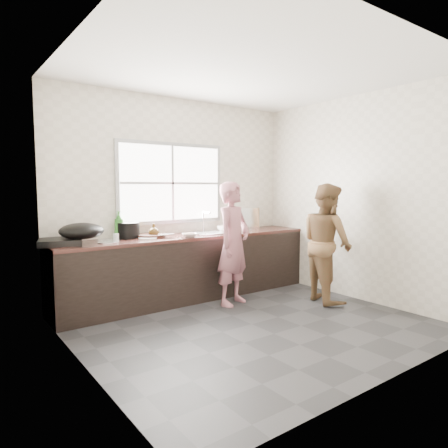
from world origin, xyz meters
TOP-DOWN VIEW (x-y plane):
  - floor at (0.00, 0.00)m, footprint 3.60×3.20m
  - ceiling at (0.00, 0.00)m, footprint 3.60×3.20m
  - wall_back at (0.00, 1.60)m, footprint 3.60×0.01m
  - wall_left at (-1.80, 0.00)m, footprint 0.01×3.20m
  - wall_right at (1.80, 0.00)m, footprint 0.01×3.20m
  - wall_front at (0.00, -1.60)m, footprint 3.60×0.01m
  - cabinet at (0.00, 1.29)m, footprint 3.60×0.62m
  - countertop at (0.00, 1.29)m, footprint 3.60×0.64m
  - sink at (0.35, 1.29)m, footprint 0.55×0.45m
  - faucet at (0.35, 1.49)m, footprint 0.02×0.02m
  - window_frame at (-0.10, 1.59)m, footprint 1.60×0.05m
  - window_glazing at (-0.10, 1.57)m, footprint 1.50×0.01m
  - woman at (0.31, 0.74)m, footprint 0.62×0.52m
  - person_side at (1.39, 0.13)m, footprint 0.79×0.90m
  - cutting_board at (-0.53, 1.38)m, footprint 0.48×0.48m
  - cleaver at (-0.40, 1.22)m, footprint 0.22×0.12m
  - bowl_mince at (-0.12, 1.09)m, footprint 0.26×0.26m
  - bowl_crabs at (0.64, 1.32)m, footprint 0.25×0.25m
  - bowl_held at (0.45, 1.08)m, footprint 0.27×0.27m
  - black_pot at (-0.79, 1.46)m, footprint 0.36×0.36m
  - plate_food at (-0.63, 1.24)m, footprint 0.24×0.24m
  - bottle_green at (-0.88, 1.52)m, footprint 0.16×0.16m
  - bottle_brown_tall at (-0.87, 1.52)m, footprint 0.09×0.10m
  - bottle_brown_short at (-0.49, 1.36)m, footprint 0.15×0.15m
  - glass_jar at (-1.03, 1.26)m, footprint 0.07×0.07m
  - burner at (-1.63, 1.37)m, footprint 0.55×0.55m
  - wok at (-1.43, 1.25)m, footprint 0.49×0.49m
  - dish_rack at (1.10, 1.52)m, footprint 0.51×0.43m
  - pot_lid_left at (-1.07, 1.38)m, footprint 0.31×0.31m
  - pot_lid_right at (-1.15, 1.21)m, footprint 0.28×0.28m

SIDE VIEW (x-z plane):
  - floor at x=0.00m, z-range -0.01..0.00m
  - cabinet at x=0.00m, z-range 0.00..0.82m
  - woman at x=0.31m, z-range 0.00..1.46m
  - person_side at x=1.39m, z-range 0.00..1.55m
  - countertop at x=0.00m, z-range 0.82..0.86m
  - sink at x=0.35m, z-range 0.85..0.88m
  - pot_lid_right at x=-1.15m, z-range 0.86..0.87m
  - pot_lid_left at x=-1.07m, z-range 0.86..0.87m
  - plate_food at x=-0.63m, z-range 0.86..0.88m
  - cutting_board at x=-0.53m, z-range 0.86..0.90m
  - bowl_mince at x=-0.12m, z-range 0.86..0.91m
  - bowl_held at x=0.45m, z-range 0.86..0.93m
  - burner at x=-1.63m, z-range 0.86..0.93m
  - bowl_crabs at x=0.64m, z-range 0.86..0.93m
  - cleaver at x=-0.40m, z-range 0.90..0.91m
  - glass_jar at x=-1.03m, z-range 0.86..0.95m
  - bottle_brown_short at x=-0.49m, z-range 0.86..1.02m
  - bottle_brown_tall at x=-0.87m, z-range 0.86..1.04m
  - black_pot at x=-0.79m, z-range 0.86..1.06m
  - faucet at x=0.35m, z-range 0.86..1.16m
  - wok at x=-1.43m, z-range 0.92..1.10m
  - dish_rack at x=1.10m, z-range 0.86..1.18m
  - bottle_green at x=-0.88m, z-range 0.86..1.20m
  - wall_back at x=0.00m, z-range 0.00..2.70m
  - wall_left at x=-1.80m, z-range 0.00..2.70m
  - wall_right at x=1.80m, z-range 0.00..2.70m
  - wall_front at x=0.00m, z-range 0.00..2.70m
  - window_glazing at x=-0.10m, z-range 1.05..2.05m
  - window_frame at x=-0.10m, z-range 1.00..2.10m
  - ceiling at x=0.00m, z-range 2.70..2.71m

